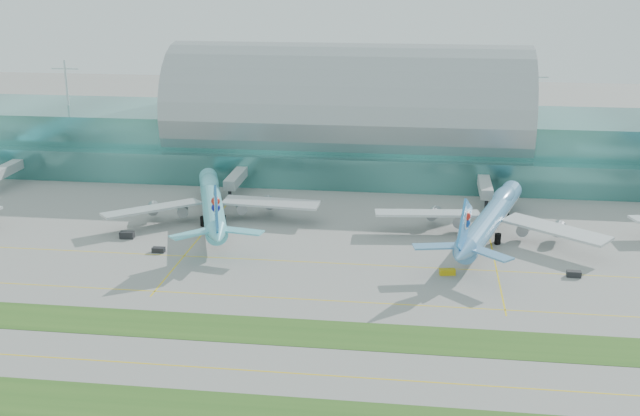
# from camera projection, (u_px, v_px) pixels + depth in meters

# --- Properties ---
(ground) EXTENTS (700.00, 700.00, 0.00)m
(ground) POSITION_uv_depth(u_px,v_px,m) (283.00, 336.00, 154.54)
(ground) COLOR gray
(ground) RESTS_ON ground
(terminal) EXTENTS (340.00, 69.10, 36.00)m
(terminal) POSITION_uv_depth(u_px,v_px,m) (348.00, 130.00, 272.25)
(terminal) COLOR #3D7A75
(terminal) RESTS_ON ground
(grass_strip_near) EXTENTS (420.00, 12.00, 0.08)m
(grass_strip_near) POSITION_uv_depth(u_px,v_px,m) (252.00, 414.00, 128.02)
(grass_strip_near) COLOR #2D591E
(grass_strip_near) RESTS_ON ground
(grass_strip_far) EXTENTS (420.00, 12.00, 0.08)m
(grass_strip_far) POSITION_uv_depth(u_px,v_px,m) (285.00, 332.00, 156.42)
(grass_strip_far) COLOR #2D591E
(grass_strip_far) RESTS_ON ground
(taxiline_b) EXTENTS (420.00, 0.35, 0.01)m
(taxiline_b) POSITION_uv_depth(u_px,v_px,m) (269.00, 372.00, 141.29)
(taxiline_b) COLOR yellow
(taxiline_b) RESTS_ON ground
(taxiline_c) EXTENTS (420.00, 0.35, 0.01)m
(taxiline_c) POSITION_uv_depth(u_px,v_px,m) (297.00, 299.00, 171.58)
(taxiline_c) COLOR yellow
(taxiline_c) RESTS_ON ground
(taxiline_d) EXTENTS (420.00, 0.35, 0.01)m
(taxiline_d) POSITION_uv_depth(u_px,v_px,m) (312.00, 262.00, 192.41)
(taxiline_d) COLOR yellow
(taxiline_d) RESTS_ON ground
(airliner_b) EXTENTS (57.16, 66.29, 18.69)m
(airliner_b) POSITION_uv_depth(u_px,v_px,m) (212.00, 201.00, 220.97)
(airliner_b) COLOR #62CBD9
(airliner_b) RESTS_ON ground
(airliner_c) EXTENTS (58.85, 68.12, 19.12)m
(airliner_c) POSITION_uv_depth(u_px,v_px,m) (491.00, 216.00, 207.57)
(airliner_c) COLOR #5A96C8
(airliner_c) RESTS_ON ground
(gse_c) EXTENTS (3.75, 2.09, 1.79)m
(gse_c) POSITION_uv_depth(u_px,v_px,m) (127.00, 235.00, 208.61)
(gse_c) COLOR black
(gse_c) RESTS_ON ground
(gse_d) EXTENTS (3.12, 1.74, 1.26)m
(gse_d) POSITION_uv_depth(u_px,v_px,m) (159.00, 250.00, 198.73)
(gse_d) COLOR black
(gse_d) RESTS_ON ground
(gse_e) EXTENTS (3.82, 2.16, 1.39)m
(gse_e) POSITION_uv_depth(u_px,v_px,m) (447.00, 272.00, 184.53)
(gse_e) COLOR #C3A00B
(gse_e) RESTS_ON ground
(gse_f) EXTENTS (3.29, 1.67, 1.43)m
(gse_f) POSITION_uv_depth(u_px,v_px,m) (574.00, 274.00, 183.25)
(gse_f) COLOR black
(gse_f) RESTS_ON ground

